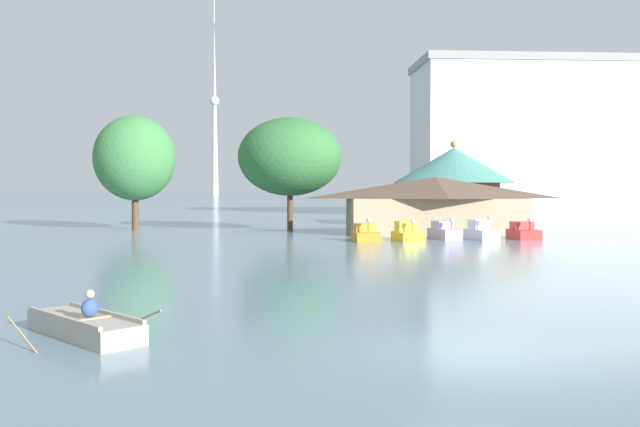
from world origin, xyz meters
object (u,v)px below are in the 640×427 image
object	(u,v)px
pedal_boat_red	(523,232)
green_roof_pavilion	(454,181)
pedal_boat_white	(481,232)
shoreline_tree_tall_left	(135,158)
distant_broadcast_tower	(215,108)
shoreline_tree_mid	(290,157)
boathouse	(435,204)
pedal_boat_yellow	(407,233)
background_building_block	(532,139)
rowboat_with_rower	(85,326)
pedal_boat_lavender	(444,232)
pedal_boat_orange	(366,234)

from	to	relation	value
pedal_boat_red	green_roof_pavilion	xyz separation A→B (m)	(-0.26, 18.52, 3.92)
pedal_boat_white	shoreline_tree_tall_left	bearing A→B (deg)	-130.37
distant_broadcast_tower	shoreline_tree_mid	bearing A→B (deg)	-83.94
boathouse	distant_broadcast_tower	distance (m)	344.79
boathouse	green_roof_pavilion	size ratio (longest dim) A/B	1.25
pedal_boat_red	pedal_boat_yellow	bearing A→B (deg)	-88.21
background_building_block	rowboat_with_rower	bearing A→B (deg)	-118.03
pedal_boat_lavender	pedal_boat_red	bearing A→B (deg)	73.23
pedal_boat_white	green_roof_pavilion	bearing A→B (deg)	157.56
boathouse	shoreline_tree_tall_left	distance (m)	26.73
pedal_boat_orange	green_roof_pavilion	xyz separation A→B (m)	(11.41, 19.76, 3.93)
rowboat_with_rower	pedal_boat_yellow	distance (m)	33.35
pedal_boat_orange	shoreline_tree_mid	size ratio (longest dim) A/B	0.25
green_roof_pavilion	shoreline_tree_mid	size ratio (longest dim) A/B	1.22
pedal_boat_white	boathouse	bearing A→B (deg)	-177.94
pedal_boat_lavender	rowboat_with_rower	bearing A→B (deg)	-41.50
pedal_boat_lavender	green_roof_pavilion	bearing A→B (deg)	149.71
pedal_boat_yellow	background_building_block	world-z (taller)	background_building_block
pedal_boat_orange	background_building_block	distance (m)	54.27
pedal_boat_white	shoreline_tree_tall_left	size ratio (longest dim) A/B	0.29
shoreline_tree_mid	distant_broadcast_tower	xyz separation A→B (m)	(-35.41, 333.44, 43.04)
pedal_boat_orange	pedal_boat_yellow	xyz separation A→B (m)	(2.97, 0.19, 0.04)
boathouse	pedal_boat_yellow	bearing A→B (deg)	-116.90
pedal_boat_lavender	shoreline_tree_tall_left	size ratio (longest dim) A/B	0.30
boathouse	background_building_block	size ratio (longest dim) A/B	0.47
boathouse	pedal_boat_lavender	bearing A→B (deg)	-97.25
pedal_boat_orange	pedal_boat_white	size ratio (longest dim) A/B	0.84
shoreline_tree_tall_left	shoreline_tree_mid	xyz separation A→B (m)	(13.75, -2.46, 0.05)
background_building_block	distant_broadcast_tower	size ratio (longest dim) A/B	0.24
pedal_boat_red	background_building_block	size ratio (longest dim) A/B	0.08
green_roof_pavilion	pedal_boat_red	bearing A→B (deg)	-89.21
rowboat_with_rower	shoreline_tree_tall_left	size ratio (longest dim) A/B	0.37
pedal_boat_orange	green_roof_pavilion	size ratio (longest dim) A/B	0.21
pedal_boat_yellow	shoreline_tree_tall_left	distance (m)	26.81
pedal_boat_red	background_building_block	distance (m)	47.92
pedal_boat_white	pedal_boat_orange	bearing A→B (deg)	-96.56
pedal_boat_lavender	boathouse	distance (m)	6.26
pedal_boat_orange	shoreline_tree_mid	world-z (taller)	shoreline_tree_mid
boathouse	background_building_block	bearing A→B (deg)	59.18
pedal_boat_orange	green_roof_pavilion	distance (m)	23.15
pedal_boat_lavender	pedal_boat_yellow	bearing A→B (deg)	-78.42
shoreline_tree_mid	background_building_block	size ratio (longest dim) A/B	0.31
pedal_boat_yellow	boathouse	size ratio (longest dim) A/B	0.17
pedal_boat_lavender	shoreline_tree_tall_left	xyz separation A→B (m)	(-24.65, 13.24, 5.83)
green_roof_pavilion	distant_broadcast_tower	xyz separation A→B (m)	(-51.80, 326.04, 45.03)
distant_broadcast_tower	green_roof_pavilion	bearing A→B (deg)	-80.97
pedal_boat_yellow	pedal_boat_lavender	bearing A→B (deg)	102.60
pedal_boat_lavender	boathouse	bearing A→B (deg)	159.28
boathouse	pedal_boat_orange	bearing A→B (deg)	-131.71
pedal_boat_lavender	background_building_block	distance (m)	49.99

